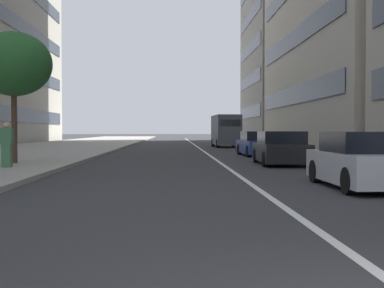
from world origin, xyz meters
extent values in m
cube|color=#A39E93|center=(30.00, 11.44, 0.07)|extent=(160.00, 10.87, 0.15)
cube|color=silver|center=(35.00, 0.00, 0.00)|extent=(110.00, 0.16, 0.01)
cube|color=#B7B7BC|center=(9.92, -2.69, 0.52)|extent=(4.16, 1.86, 0.74)
cube|color=black|center=(9.87, -2.69, 1.15)|extent=(2.17, 1.71, 0.51)
cylinder|color=black|center=(11.29, -1.84, 0.31)|extent=(0.62, 0.22, 0.62)
cylinder|color=black|center=(11.30, -3.53, 0.31)|extent=(0.62, 0.22, 0.62)
cylinder|color=black|center=(8.55, -1.84, 0.31)|extent=(0.62, 0.22, 0.62)
cube|color=black|center=(18.82, -2.41, 0.52)|extent=(4.48, 1.96, 0.74)
cube|color=black|center=(18.64, -2.40, 1.14)|extent=(2.43, 1.76, 0.51)
cylinder|color=black|center=(20.30, -1.61, 0.31)|extent=(0.63, 0.24, 0.62)
cylinder|color=black|center=(20.25, -3.29, 0.31)|extent=(0.63, 0.24, 0.62)
cylinder|color=black|center=(17.38, -1.53, 0.31)|extent=(0.63, 0.24, 0.62)
cylinder|color=black|center=(17.33, -3.20, 0.31)|extent=(0.63, 0.24, 0.62)
cube|color=navy|center=(26.51, -2.70, 0.51)|extent=(4.33, 1.99, 0.71)
cube|color=black|center=(26.52, -2.70, 1.12)|extent=(2.13, 1.74, 0.52)
cylinder|color=black|center=(27.87, -1.82, 0.31)|extent=(0.63, 0.25, 0.62)
cylinder|color=black|center=(27.95, -3.44, 0.31)|extent=(0.63, 0.25, 0.62)
cylinder|color=black|center=(25.07, -1.96, 0.31)|extent=(0.63, 0.25, 0.62)
cylinder|color=black|center=(25.15, -3.58, 0.31)|extent=(0.63, 0.25, 0.62)
cube|color=#4C5156|center=(41.87, -2.41, 1.47)|extent=(5.39, 2.17, 2.51)
cube|color=black|center=(39.23, -2.50, 2.03)|extent=(0.10, 1.67, 0.56)
cylinder|color=black|center=(43.64, -1.45, 0.36)|extent=(0.73, 0.28, 0.72)
cylinder|color=black|center=(43.71, -3.24, 0.36)|extent=(0.73, 0.28, 0.72)
cylinder|color=black|center=(40.03, -1.57, 0.36)|extent=(0.73, 0.28, 0.72)
cylinder|color=black|center=(40.09, -3.36, 0.36)|extent=(0.73, 0.28, 0.72)
cylinder|color=#473323|center=(17.94, 8.34, 1.54)|extent=(0.22, 0.22, 2.78)
ellipsoid|color=#265B28|center=(17.94, 8.34, 4.05)|extent=(2.97, 2.97, 2.53)
cube|color=#3F724C|center=(15.47, 7.87, 0.55)|extent=(0.24, 0.32, 0.81)
cube|color=#3F724C|center=(15.47, 7.87, 1.24)|extent=(0.26, 0.40, 0.56)
sphere|color=tan|center=(15.47, 7.87, 1.62)|extent=(0.22, 0.22, 0.22)
cube|color=#2D3842|center=(40.46, -7.97, 4.38)|extent=(26.13, 0.08, 1.50)
cube|color=#2D3842|center=(40.46, -7.97, 9.08)|extent=(26.13, 0.08, 1.50)
cube|color=#2D3842|center=(66.16, -7.97, 3.86)|extent=(17.81, 0.08, 1.50)
cube|color=#2D3842|center=(66.16, -7.97, 8.01)|extent=(17.81, 0.08, 1.50)
cube|color=#2D3842|center=(66.16, -7.97, 12.16)|extent=(17.81, 0.08, 1.50)
cube|color=#2D3842|center=(66.16, -7.97, 16.31)|extent=(17.81, 0.08, 1.50)
cube|color=#2D3842|center=(56.33, 17.84, 3.01)|extent=(28.00, 0.08, 1.50)
cube|color=#2D3842|center=(56.33, 17.84, 7.64)|extent=(28.00, 0.08, 1.50)
cube|color=#2D3842|center=(56.33, 17.84, 12.26)|extent=(28.00, 0.08, 1.50)
camera|label=1|loc=(-2.95, 2.06, 1.44)|focal=49.08mm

